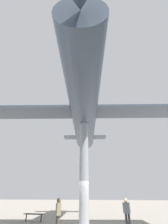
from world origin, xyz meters
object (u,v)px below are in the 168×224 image
object	(u,v)px
support_pylon_central	(84,169)
suspended_airplane	(84,110)
plaza_bench	(34,215)
visitor_person	(58,212)
visitor_second	(127,211)

from	to	relation	value
support_pylon_central	suspended_airplane	bearing A→B (deg)	95.01
plaza_bench	visitor_person	bearing A→B (deg)	129.79
suspended_airplane	visitor_person	world-z (taller)	suspended_airplane
visitor_person	visitor_second	world-z (taller)	visitor_person
visitor_second	plaza_bench	bearing A→B (deg)	-169.89
visitor_person	plaza_bench	distance (m)	4.10
support_pylon_central	visitor_second	bearing A→B (deg)	-159.97
visitor_person	visitor_second	bearing A→B (deg)	82.84
visitor_person	plaza_bench	world-z (taller)	visitor_person
visitor_person	plaza_bench	bearing A→B (deg)	-167.11
visitor_person	plaza_bench	xyz separation A→B (m)	(2.61, -3.13, -0.47)
support_pylon_central	suspended_airplane	size ratio (longest dim) A/B	0.39
suspended_airplane	plaza_bench	xyz separation A→B (m)	(4.04, -2.93, -7.04)
support_pylon_central	visitor_second	xyz separation A→B (m)	(-2.57, -0.93, -2.34)
visitor_second	suspended_airplane	bearing A→B (deg)	-129.63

